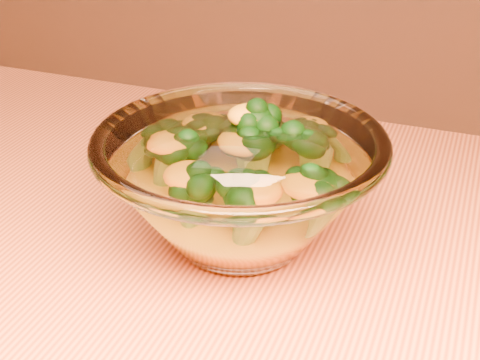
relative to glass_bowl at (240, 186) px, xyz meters
The scene contains 3 objects.
glass_bowl is the anchor object (origin of this frame).
cheese_sauce 0.02m from the glass_bowl, 135.00° to the right, with size 0.13×0.13×0.04m, color orange.
broccoli_heap 0.02m from the glass_bowl, 88.84° to the left, with size 0.18×0.14×0.07m.
Camera 1 is at (0.28, -0.30, 1.06)m, focal length 50.00 mm.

